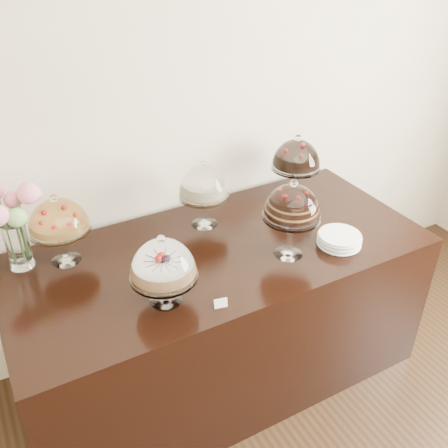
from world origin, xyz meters
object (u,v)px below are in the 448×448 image
flower_vase (10,219)px  display_counter (220,313)px  cake_stand_cheesecake (203,185)px  plate_stack (339,239)px  cake_stand_sugar_sponge (163,263)px  cake_stand_choco_layer (292,205)px  cake_stand_fruit_tart (58,219)px  cake_stand_dark_choco (296,157)px

flower_vase → display_counter: bearing=-20.0°
cake_stand_cheesecake → plate_stack: size_ratio=1.74×
cake_stand_sugar_sponge → cake_stand_choco_layer: (0.70, 0.03, 0.08)m
cake_stand_choco_layer → flower_vase: 1.34m
cake_stand_cheesecake → cake_stand_fruit_tart: bearing=178.1°
display_counter → cake_stand_choco_layer: (0.29, -0.21, 0.74)m
cake_stand_dark_choco → plate_stack: cake_stand_dark_choco is taller
cake_stand_fruit_tart → flower_vase: (-0.20, 0.06, 0.03)m
cake_stand_sugar_sponge → flower_vase: 0.79m
display_counter → cake_stand_choco_layer: bearing=-35.7°
cake_stand_sugar_sponge → cake_stand_cheesecake: 0.67m
cake_stand_dark_choco → cake_stand_cheesecake: bearing=-177.4°
cake_stand_cheesecake → flower_vase: flower_vase is taller
cake_stand_dark_choco → flower_vase: size_ratio=0.90×
display_counter → cake_stand_dark_choco: size_ratio=5.46×
cake_stand_sugar_sponge → cake_stand_fruit_tart: (-0.32, 0.53, 0.04)m
plate_stack → display_counter: bearing=155.1°
cake_stand_sugar_sponge → cake_stand_choco_layer: bearing=2.8°
display_counter → flower_vase: size_ratio=4.94×
flower_vase → cake_stand_choco_layer: bearing=-24.2°
cake_stand_cheesecake → flower_vase: size_ratio=0.88×
cake_stand_sugar_sponge → cake_stand_cheesecake: (0.45, 0.50, 0.04)m
cake_stand_choco_layer → cake_stand_dark_choco: bearing=52.4°
cake_stand_cheesecake → cake_stand_fruit_tart: 0.77m
display_counter → cake_stand_cheesecake: 0.75m
cake_stand_cheesecake → cake_stand_choco_layer: bearing=-62.0°
cake_stand_choco_layer → cake_stand_cheesecake: (-0.25, 0.47, -0.04)m
plate_stack → cake_stand_fruit_tart: bearing=157.1°
cake_stand_sugar_sponge → cake_stand_dark_choco: size_ratio=0.87×
flower_vase → plate_stack: flower_vase is taller
display_counter → cake_stand_sugar_sponge: bearing=-149.0°
cake_stand_cheesecake → cake_stand_fruit_tart: cake_stand_cheesecake is taller
flower_vase → cake_stand_fruit_tart: bearing=-15.1°
cake_stand_cheesecake → flower_vase: (-0.97, 0.08, 0.03)m
cake_stand_choco_layer → plate_stack: 0.39m
cake_stand_sugar_sponge → cake_stand_choco_layer: size_ratio=0.82×
plate_stack → cake_stand_dark_choco: bearing=80.0°
cake_stand_fruit_tart → plate_stack: cake_stand_fruit_tart is taller
cake_stand_sugar_sponge → cake_stand_fruit_tart: cake_stand_fruit_tart is taller
display_counter → cake_stand_choco_layer: cake_stand_choco_layer is taller
cake_stand_choco_layer → plate_stack: cake_stand_choco_layer is taller
flower_vase → cake_stand_sugar_sponge: bearing=-47.8°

